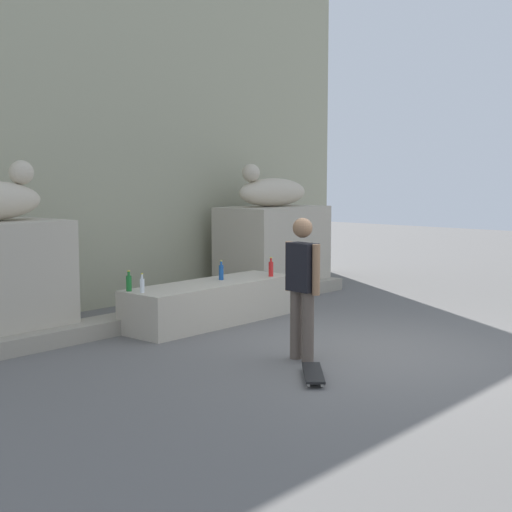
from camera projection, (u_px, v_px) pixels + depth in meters
ground_plane at (364, 351)px, 9.07m from camera, size 40.00×40.00×0.00m
facade_wall at (102, 97)px, 12.00m from camera, size 11.78×0.60×6.83m
pedestal_right at (273, 249)px, 13.62m from camera, size 1.96×1.24×1.57m
statue_reclining_right at (271, 191)px, 13.48m from camera, size 1.65×0.72×0.78m
ledge_block at (212, 303)px, 10.75m from camera, size 2.84×0.86×0.60m
skater at (302, 282)px, 8.52m from camera, size 0.25×0.53×1.67m
skateboard at (313, 373)px, 7.83m from camera, size 0.74×0.67×0.08m
bottle_green at (129, 283)px, 9.90m from camera, size 0.08×0.08×0.28m
bottle_red at (271, 269)px, 11.32m from camera, size 0.07×0.07×0.30m
bottle_blue at (221, 272)px, 10.95m from camera, size 0.07×0.07×0.29m
bottle_clear at (142, 285)px, 9.77m from camera, size 0.06×0.06×0.26m
stair_step at (185, 311)px, 11.14m from camera, size 7.67×0.50×0.21m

